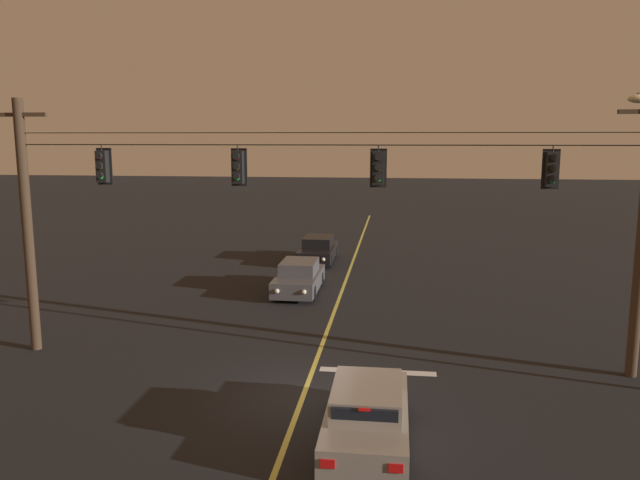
# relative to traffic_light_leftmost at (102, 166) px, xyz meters

# --- Properties ---
(ground_plane) EXTENTS (180.00, 180.00, 0.00)m
(ground_plane) POSITION_rel_traffic_light_leftmost_xyz_m (6.53, -2.53, -5.90)
(ground_plane) COLOR black
(lane_centre_stripe) EXTENTS (0.14, 60.00, 0.01)m
(lane_centre_stripe) POSITION_rel_traffic_light_leftmost_xyz_m (6.53, 6.02, -5.89)
(lane_centre_stripe) COLOR #D1C64C
(lane_centre_stripe) RESTS_ON ground
(stop_bar_paint) EXTENTS (3.40, 0.36, 0.01)m
(stop_bar_paint) POSITION_rel_traffic_light_leftmost_xyz_m (8.43, -0.58, -5.89)
(stop_bar_paint) COLOR silver
(stop_bar_paint) RESTS_ON ground
(signal_span_assembly) EXTENTS (20.06, 0.32, 7.95)m
(signal_span_assembly) POSITION_rel_traffic_light_leftmost_xyz_m (6.53, 0.02, -1.76)
(signal_span_assembly) COLOR #423021
(signal_span_assembly) RESTS_ON ground
(traffic_light_leftmost) EXTENTS (0.48, 0.41, 1.22)m
(traffic_light_leftmost) POSITION_rel_traffic_light_leftmost_xyz_m (0.00, 0.00, 0.00)
(traffic_light_leftmost) COLOR black
(traffic_light_left_inner) EXTENTS (0.48, 0.41, 1.22)m
(traffic_light_left_inner) POSITION_rel_traffic_light_leftmost_xyz_m (4.22, 0.00, 0.00)
(traffic_light_left_inner) COLOR black
(traffic_light_centre) EXTENTS (0.48, 0.41, 1.22)m
(traffic_light_centre) POSITION_rel_traffic_light_leftmost_xyz_m (8.34, 0.00, 0.00)
(traffic_light_centre) COLOR black
(traffic_light_right_inner) EXTENTS (0.48, 0.41, 1.22)m
(traffic_light_right_inner) POSITION_rel_traffic_light_leftmost_xyz_m (13.14, 0.00, 0.00)
(traffic_light_right_inner) COLOR black
(car_waiting_near_lane) EXTENTS (1.80, 4.33, 1.39)m
(car_waiting_near_lane) POSITION_rel_traffic_light_leftmost_xyz_m (8.33, -4.84, -5.25)
(car_waiting_near_lane) COLOR gray
(car_waiting_near_lane) RESTS_ON ground
(car_oncoming_lead) EXTENTS (1.80, 4.42, 1.39)m
(car_oncoming_lead) POSITION_rel_traffic_light_leftmost_xyz_m (4.66, 8.46, -5.25)
(car_oncoming_lead) COLOR #4C4C51
(car_oncoming_lead) RESTS_ON ground
(car_oncoming_trailing) EXTENTS (1.80, 4.42, 1.39)m
(car_oncoming_trailing) POSITION_rel_traffic_light_leftmost_xyz_m (4.63, 15.27, -5.25)
(car_oncoming_trailing) COLOR black
(car_oncoming_trailing) RESTS_ON ground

